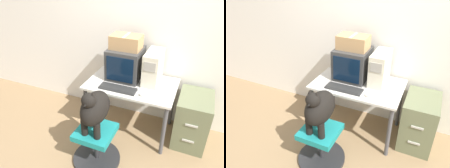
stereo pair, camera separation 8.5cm
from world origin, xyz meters
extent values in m
plane|color=#937551|center=(0.00, 0.00, 0.00)|extent=(12.00, 12.00, 0.00)
cube|color=white|center=(0.00, 0.81, 1.30)|extent=(8.00, 0.05, 2.60)
cube|color=silver|center=(0.00, 0.37, 0.74)|extent=(1.16, 0.74, 0.03)
cylinder|color=#4C4C51|center=(-0.53, 0.05, 0.36)|extent=(0.05, 0.05, 0.73)
cylinder|color=#4C4C51|center=(0.53, 0.05, 0.36)|extent=(0.05, 0.05, 0.73)
cylinder|color=#4C4C51|center=(-0.53, 0.69, 0.36)|extent=(0.05, 0.05, 0.73)
cylinder|color=#4C4C51|center=(0.53, 0.69, 0.36)|extent=(0.05, 0.05, 0.73)
cube|color=#383838|center=(-0.14, 0.50, 0.97)|extent=(0.44, 0.43, 0.42)
cube|color=black|center=(-0.14, 0.27, 0.97)|extent=(0.36, 0.01, 0.32)
cube|color=beige|center=(0.23, 0.51, 0.97)|extent=(0.19, 0.42, 0.42)
cube|color=#9E998E|center=(0.23, 0.29, 1.07)|extent=(0.15, 0.01, 0.12)
cube|color=#2D2D2D|center=(-0.11, 0.15, 0.77)|extent=(0.47, 0.16, 0.02)
cube|color=#292928|center=(-0.11, 0.15, 0.78)|extent=(0.44, 0.13, 0.00)
ellipsoid|color=beige|center=(0.21, 0.12, 0.78)|extent=(0.07, 0.05, 0.03)
cylinder|color=#262628|center=(-0.18, -0.35, 0.02)|extent=(0.58, 0.58, 0.04)
cylinder|color=#262628|center=(-0.18, -0.35, 0.22)|extent=(0.05, 0.05, 0.37)
cube|color=teal|center=(-0.18, -0.35, 0.44)|extent=(0.42, 0.43, 0.07)
ellipsoid|color=black|center=(-0.18, -0.33, 0.77)|extent=(0.28, 0.48, 0.36)
cylinder|color=black|center=(-0.26, -0.46, 0.58)|extent=(0.08, 0.08, 0.20)
cylinder|color=black|center=(-0.11, -0.46, 0.58)|extent=(0.08, 0.08, 0.20)
sphere|color=black|center=(-0.18, -0.46, 0.95)|extent=(0.16, 0.16, 0.16)
cone|color=black|center=(-0.18, -0.53, 0.94)|extent=(0.07, 0.08, 0.07)
cone|color=black|center=(-0.23, -0.45, 1.02)|extent=(0.05, 0.05, 0.07)
cone|color=black|center=(-0.14, -0.45, 1.02)|extent=(0.05, 0.05, 0.07)
torus|color=blue|center=(-0.18, -0.44, 0.89)|extent=(0.11, 0.11, 0.02)
cube|color=#6B7251|center=(0.83, 0.45, 0.35)|extent=(0.41, 0.58, 0.69)
cube|color=beige|center=(0.83, 0.16, 0.47)|extent=(0.14, 0.01, 0.02)
cube|color=beige|center=(0.83, 0.16, 0.23)|extent=(0.14, 0.01, 0.02)
cube|color=tan|center=(-0.14, 0.50, 1.26)|extent=(0.39, 0.27, 0.18)
cube|color=beige|center=(-0.14, 0.50, 1.35)|extent=(0.04, 0.26, 0.00)
camera|label=1|loc=(0.74, -2.04, 2.17)|focal=35.00mm
camera|label=2|loc=(0.81, -2.01, 2.17)|focal=35.00mm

